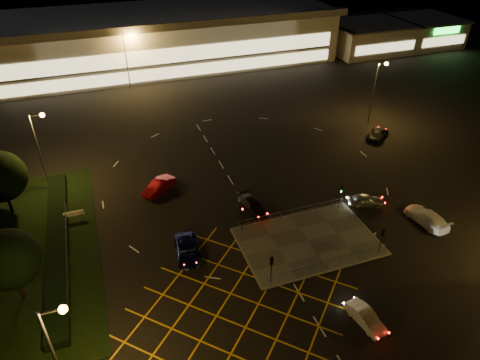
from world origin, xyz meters
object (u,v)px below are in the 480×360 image
object	(u,v)px
signal_nw	(242,214)
car_circ_red	(159,186)
car_approach_white	(427,217)
signal_se	(382,236)
signal_sw	(271,264)
car_right_silver	(366,200)
signal_ne	(341,192)
car_queue_white	(366,318)
car_far_dkgrey	(253,206)
car_east_grey	(378,133)
car_left_blue	(187,249)

from	to	relation	value
signal_nw	car_circ_red	bearing A→B (deg)	124.07
car_approach_white	signal_se	bearing A→B (deg)	10.20
signal_sw	signal_se	xyz separation A→B (m)	(12.00, 0.00, 0.00)
car_right_silver	car_circ_red	size ratio (longest dim) A/B	0.85
signal_ne	car_queue_white	xyz separation A→B (m)	(-6.16, -14.92, -1.71)
signal_ne	car_right_silver	xyz separation A→B (m)	(3.40, -0.41, -1.68)
car_far_dkgrey	car_circ_red	distance (m)	12.18
signal_se	car_circ_red	distance (m)	26.68
car_approach_white	signal_nw	bearing A→B (deg)	-22.43
signal_nw	car_queue_white	world-z (taller)	signal_nw
signal_sw	car_approach_white	size ratio (longest dim) A/B	0.58
signal_se	car_circ_red	world-z (taller)	signal_se
car_circ_red	car_east_grey	world-z (taller)	car_circ_red
car_right_silver	car_far_dkgrey	bearing A→B (deg)	94.93
signal_ne	car_right_silver	bearing A→B (deg)	-6.89
signal_se	car_east_grey	size ratio (longest dim) A/B	0.64
car_queue_white	car_right_silver	bearing A→B (deg)	47.48
car_right_silver	car_circ_red	bearing A→B (deg)	83.78
car_right_silver	car_circ_red	distance (m)	25.05
signal_ne	car_approach_white	world-z (taller)	signal_ne
car_right_silver	car_queue_white	bearing A→B (deg)	166.31
signal_sw	car_left_blue	size ratio (longest dim) A/B	0.62
car_left_blue	car_approach_white	bearing A→B (deg)	-2.52
car_queue_white	car_east_grey	size ratio (longest dim) A/B	0.82
signal_ne	signal_nw	bearing A→B (deg)	180.00
signal_nw	signal_ne	distance (m)	12.00
car_east_grey	car_approach_white	world-z (taller)	car_approach_white
signal_nw	car_right_silver	xyz separation A→B (m)	(15.40, -0.41, -1.68)
signal_ne	signal_sw	bearing A→B (deg)	-146.35
signal_se	signal_nw	size ratio (longest dim) A/B	1.00
car_east_grey	car_approach_white	bearing A→B (deg)	122.83
signal_sw	signal_ne	bearing A→B (deg)	-146.35
car_circ_red	car_queue_white	bearing A→B (deg)	-10.57
signal_sw	car_east_grey	bearing A→B (deg)	-141.03
car_east_grey	car_left_blue	bearing A→B (deg)	77.19
signal_ne	car_right_silver	distance (m)	3.82
car_left_blue	car_approach_white	world-z (taller)	car_approach_white
car_right_silver	car_circ_red	world-z (taller)	car_circ_red
car_queue_white	signal_se	bearing A→B (deg)	39.26
car_queue_white	car_far_dkgrey	world-z (taller)	car_far_dkgrey
signal_nw	car_left_blue	world-z (taller)	signal_nw
signal_sw	signal_nw	size ratio (longest dim) A/B	1.00
car_queue_white	car_circ_red	bearing A→B (deg)	107.86
car_far_dkgrey	car_queue_white	bearing A→B (deg)	-90.49
car_left_blue	car_far_dkgrey	bearing A→B (deg)	33.47
car_circ_red	car_approach_white	distance (m)	31.47
signal_se	car_left_blue	xyz separation A→B (m)	(-18.49, 6.33, -1.66)
car_far_dkgrey	signal_nw	bearing A→B (deg)	-140.28
car_left_blue	signal_nw	bearing A→B (deg)	20.22
signal_ne	car_approach_white	distance (m)	9.80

